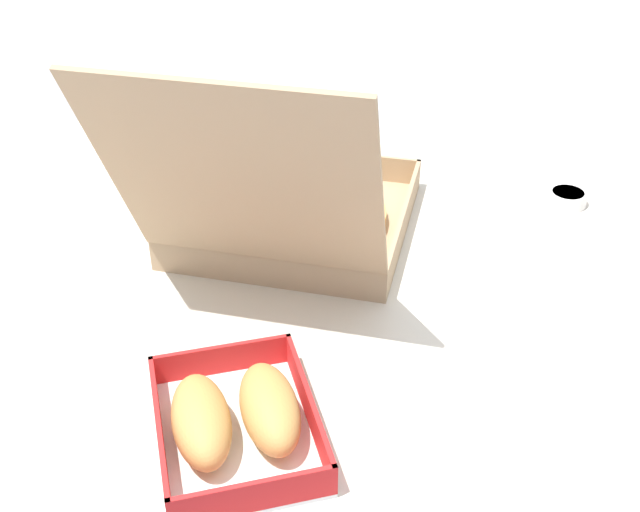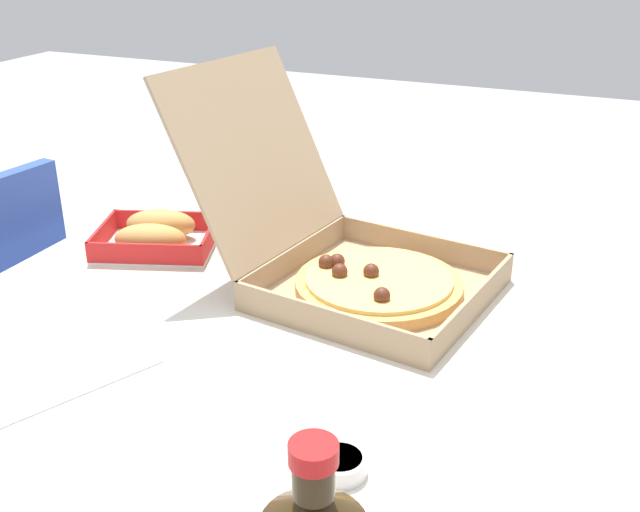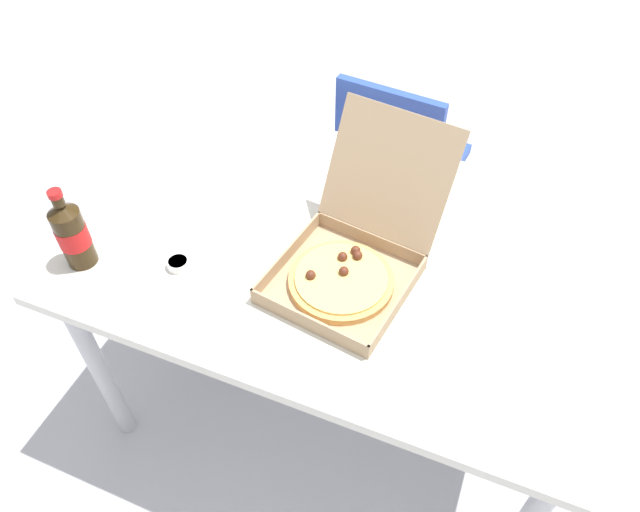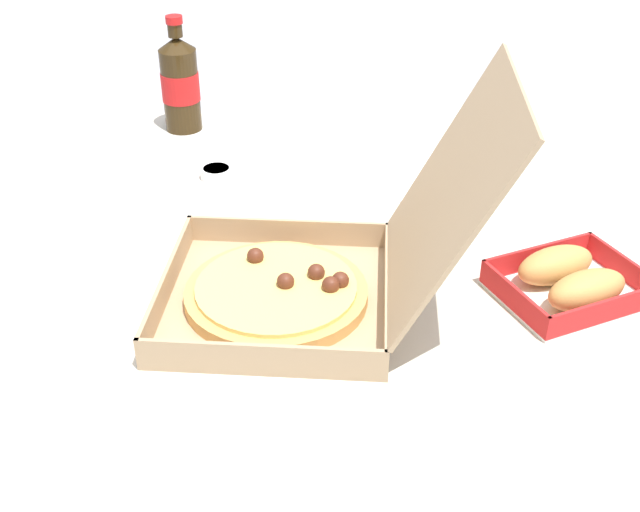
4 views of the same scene
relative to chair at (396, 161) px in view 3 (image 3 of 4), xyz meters
name	(u,v)px [view 3 (image 3 of 4)]	position (x,y,z in m)	size (l,w,h in m)	color
ground_plane	(337,391)	(0.05, -0.68, -0.48)	(10.00, 10.00, 0.00)	#B2B2B7
dining_table	(343,265)	(0.05, -0.68, 0.17)	(1.32, 0.90, 0.72)	silver
chair	(396,161)	(0.00, 0.00, 0.00)	(0.44, 0.44, 0.83)	#2D4CAD
pizza_box_open	(350,260)	(0.09, -0.77, 0.29)	(0.37, 0.48, 0.32)	tan
bread_side_box	(397,177)	(0.10, -0.41, 0.27)	(0.20, 0.23, 0.06)	white
cola_bottle	(72,233)	(-0.53, -0.98, 0.34)	(0.07, 0.07, 0.22)	#33230F
paper_menu	(264,174)	(-0.26, -0.51, 0.25)	(0.21, 0.15, 0.00)	white
dipping_sauce_cup	(178,263)	(-0.30, -0.90, 0.26)	(0.06, 0.06, 0.02)	white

